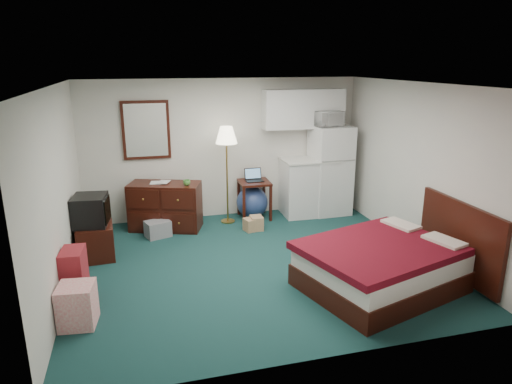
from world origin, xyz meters
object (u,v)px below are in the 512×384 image
object	(u,v)px
desk	(254,200)
bed	(380,267)
floor_lamp	(227,175)
suitcase	(75,276)
kitchen_counter	(307,187)
fridge	(330,170)
dresser	(165,206)
tv_stand	(96,242)

from	to	relation	value
desk	bed	world-z (taller)	desk
floor_lamp	suitcase	bearing A→B (deg)	-135.47
floor_lamp	desk	distance (m)	0.73
kitchen_counter	bed	bearing A→B (deg)	-91.84
fridge	kitchen_counter	bearing A→B (deg)	174.59
floor_lamp	fridge	xyz separation A→B (m)	(1.97, 0.05, -0.03)
dresser	tv_stand	world-z (taller)	dresser
floor_lamp	bed	bearing A→B (deg)	-65.01
floor_lamp	bed	world-z (taller)	floor_lamp
bed	tv_stand	xyz separation A→B (m)	(-3.54, 1.90, -0.04)
dresser	bed	xyz separation A→B (m)	(2.46, -2.88, -0.11)
bed	tv_stand	distance (m)	4.02
floor_lamp	bed	xyz separation A→B (m)	(1.37, -2.93, -0.57)
dresser	desk	size ratio (longest dim) A/B	1.70
fridge	suitcase	world-z (taller)	fridge
dresser	fridge	world-z (taller)	fridge
kitchen_counter	tv_stand	size ratio (longest dim) A/B	1.86
kitchen_counter	suitcase	size ratio (longest dim) A/B	1.55
desk	suitcase	bearing A→B (deg)	-138.25
dresser	suitcase	size ratio (longest dim) A/B	1.78
dresser	fridge	distance (m)	3.09
bed	floor_lamp	bearing A→B (deg)	98.07
desk	bed	bearing A→B (deg)	-72.49
dresser	bed	world-z (taller)	dresser
dresser	tv_stand	xyz separation A→B (m)	(-1.08, -0.97, -0.15)
floor_lamp	fridge	world-z (taller)	floor_lamp
desk	kitchen_counter	world-z (taller)	kitchen_counter
floor_lamp	desk	size ratio (longest dim) A/B	2.47
kitchen_counter	suitcase	world-z (taller)	kitchen_counter
dresser	desk	world-z (taller)	dresser
kitchen_counter	tv_stand	bearing A→B (deg)	-161.87
fridge	suitcase	xyz separation A→B (m)	(-4.29, -2.34, -0.49)
dresser	floor_lamp	xyz separation A→B (m)	(1.09, 0.05, 0.46)
kitchen_counter	suitcase	distance (m)	4.54
desk	tv_stand	distance (m)	2.92
floor_lamp	bed	size ratio (longest dim) A/B	0.94
floor_lamp	fridge	size ratio (longest dim) A/B	1.04
tv_stand	floor_lamp	bearing A→B (deg)	21.88
floor_lamp	desk	xyz separation A→B (m)	(0.52, 0.09, -0.51)
desk	suitcase	size ratio (longest dim) A/B	1.05
kitchen_counter	desk	bearing A→B (deg)	-179.12
floor_lamp	kitchen_counter	size ratio (longest dim) A/B	1.67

